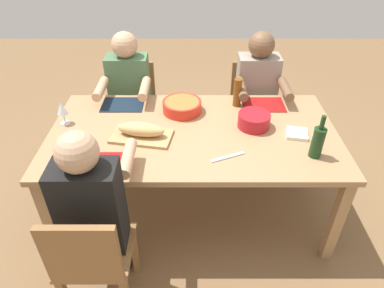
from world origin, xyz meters
The scene contains 20 objects.
ground_plane centered at (0.00, 0.00, 0.00)m, with size 8.00×8.00×0.00m, color brown.
dining_table centered at (0.00, 0.00, 0.67)m, with size 1.98×1.04×0.74m.
chair_near_left centered at (-0.55, -0.84, 0.48)m, with size 0.40×0.40×0.85m.
diner_near_left centered at (-0.55, -0.66, 0.70)m, with size 0.41×0.53×1.20m.
chair_far_right centered at (0.55, 0.84, 0.48)m, with size 0.40×0.40×0.85m.
diner_far_right centered at (0.55, 0.66, 0.70)m, with size 0.41×0.53×1.20m.
chair_far_left centered at (-0.55, 0.84, 0.48)m, with size 0.40×0.40×0.85m.
diner_far_left centered at (-0.55, 0.66, 0.70)m, with size 0.41×0.53×1.20m.
serving_bowl_fruit centered at (-0.08, 0.27, 0.79)m, with size 0.29×0.29×0.08m.
serving_bowl_salad centered at (0.42, 0.06, 0.80)m, with size 0.22×0.22×0.10m.
cutting_board centered at (-0.35, -0.08, 0.75)m, with size 0.40×0.22×0.02m, color tan.
bread_loaf centered at (-0.35, -0.08, 0.81)m, with size 0.32×0.11×0.09m, color tan.
wine_bottle centered at (0.76, -0.28, 0.85)m, with size 0.08×0.08×0.29m.
beer_bottle centered at (0.34, 0.36, 0.85)m, with size 0.06×0.06×0.22m, color brown.
wine_glass centered at (-0.91, 0.10, 0.86)m, with size 0.08×0.08×0.17m.
placemat_near_left centered at (-0.55, -0.36, 0.74)m, with size 0.32×0.23×0.01m, color maroon.
placemat_far_right centered at (0.55, 0.36, 0.74)m, with size 0.32×0.23×0.01m, color maroon.
placemat_far_left centered at (-0.55, 0.36, 0.74)m, with size 0.32×0.23×0.01m, color #142333.
carving_knife centered at (0.21, -0.29, 0.74)m, with size 0.23×0.02×0.01m, color silver.
napkin_stack centered at (0.70, -0.05, 0.75)m, with size 0.14×0.14×0.02m, color white.
Camera 1 is at (-0.01, -1.98, 2.07)m, focal length 32.30 mm.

